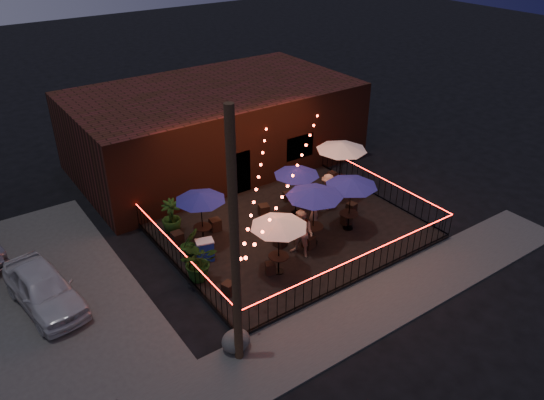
{
  "coord_description": "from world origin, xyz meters",
  "views": [
    {
      "loc": [
        -11.26,
        -12.69,
        11.98
      ],
      "look_at": [
        -0.51,
        2.66,
        1.47
      ],
      "focal_mm": 35.0,
      "sensor_mm": 36.0,
      "label": 1
    }
  ],
  "objects_px": {
    "utility_pole": "(235,248)",
    "cafe_table_3": "(297,172)",
    "cafe_table_2": "(315,193)",
    "cafe_table_0": "(279,224)",
    "cafe_table_4": "(352,183)",
    "cooler": "(205,250)",
    "cafe_table_1": "(200,197)",
    "cafe_table_5": "(342,147)",
    "boulder": "(236,341)"
  },
  "relations": [
    {
      "from": "cafe_table_4",
      "to": "boulder",
      "type": "relative_size",
      "value": 2.76
    },
    {
      "from": "cafe_table_4",
      "to": "cooler",
      "type": "bearing_deg",
      "value": 166.42
    },
    {
      "from": "cafe_table_0",
      "to": "cafe_table_5",
      "type": "relative_size",
      "value": 1.01
    },
    {
      "from": "cafe_table_2",
      "to": "cafe_table_4",
      "type": "bearing_deg",
      "value": -1.21
    },
    {
      "from": "cafe_table_1",
      "to": "cafe_table_3",
      "type": "relative_size",
      "value": 1.02
    },
    {
      "from": "cafe_table_0",
      "to": "boulder",
      "type": "xyz_separation_m",
      "value": [
        -3.25,
        -2.3,
        -1.88
      ]
    },
    {
      "from": "cafe_table_3",
      "to": "boulder",
      "type": "height_order",
      "value": "cafe_table_3"
    },
    {
      "from": "utility_pole",
      "to": "cooler",
      "type": "bearing_deg",
      "value": 72.66
    },
    {
      "from": "cooler",
      "to": "cafe_table_0",
      "type": "bearing_deg",
      "value": -34.76
    },
    {
      "from": "cafe_table_1",
      "to": "cafe_table_5",
      "type": "relative_size",
      "value": 0.86
    },
    {
      "from": "utility_pole",
      "to": "cafe_table_0",
      "type": "distance_m",
      "value": 4.61
    },
    {
      "from": "cafe_table_0",
      "to": "cafe_table_1",
      "type": "relative_size",
      "value": 1.18
    },
    {
      "from": "cafe_table_5",
      "to": "cafe_table_3",
      "type": "bearing_deg",
      "value": -173.48
    },
    {
      "from": "cafe_table_0",
      "to": "cafe_table_4",
      "type": "height_order",
      "value": "cafe_table_4"
    },
    {
      "from": "cafe_table_3",
      "to": "cafe_table_1",
      "type": "bearing_deg",
      "value": 175.65
    },
    {
      "from": "cooler",
      "to": "boulder",
      "type": "xyz_separation_m",
      "value": [
        -1.41,
        -4.5,
        -0.24
      ]
    },
    {
      "from": "cafe_table_0",
      "to": "cafe_table_4",
      "type": "bearing_deg",
      "value": 10.55
    },
    {
      "from": "cafe_table_0",
      "to": "cafe_table_2",
      "type": "xyz_separation_m",
      "value": [
        2.24,
        0.8,
        0.15
      ]
    },
    {
      "from": "cafe_table_0",
      "to": "cafe_table_5",
      "type": "distance_m",
      "value": 6.76
    },
    {
      "from": "cafe_table_4",
      "to": "cooler",
      "type": "xyz_separation_m",
      "value": [
        -5.93,
        1.43,
        -1.69
      ]
    },
    {
      "from": "cafe_table_2",
      "to": "cafe_table_3",
      "type": "relative_size",
      "value": 1.14
    },
    {
      "from": "cafe_table_5",
      "to": "boulder",
      "type": "distance_m",
      "value": 10.92
    },
    {
      "from": "cafe_table_0",
      "to": "cafe_table_2",
      "type": "height_order",
      "value": "cafe_table_2"
    },
    {
      "from": "utility_pole",
      "to": "cafe_table_5",
      "type": "xyz_separation_m",
      "value": [
        9.2,
        5.99,
        -1.52
      ]
    },
    {
      "from": "cafe_table_3",
      "to": "cafe_table_0",
      "type": "bearing_deg",
      "value": -135.55
    },
    {
      "from": "utility_pole",
      "to": "cafe_table_0",
      "type": "height_order",
      "value": "utility_pole"
    },
    {
      "from": "utility_pole",
      "to": "cafe_table_0",
      "type": "relative_size",
      "value": 3.08
    },
    {
      "from": "utility_pole",
      "to": "cafe_table_5",
      "type": "distance_m",
      "value": 11.08
    },
    {
      "from": "utility_pole",
      "to": "cafe_table_2",
      "type": "distance_m",
      "value": 6.75
    },
    {
      "from": "cafe_table_4",
      "to": "utility_pole",
      "type": "bearing_deg",
      "value": -155.48
    },
    {
      "from": "utility_pole",
      "to": "cafe_table_3",
      "type": "height_order",
      "value": "utility_pole"
    },
    {
      "from": "cafe_table_2",
      "to": "cafe_table_5",
      "type": "bearing_deg",
      "value": 35.17
    },
    {
      "from": "cafe_table_0",
      "to": "cooler",
      "type": "relative_size",
      "value": 2.98
    },
    {
      "from": "cooler",
      "to": "boulder",
      "type": "distance_m",
      "value": 4.72
    },
    {
      "from": "cooler",
      "to": "cafe_table_1",
      "type": "bearing_deg",
      "value": 80.51
    },
    {
      "from": "cafe_table_3",
      "to": "cooler",
      "type": "relative_size",
      "value": 2.48
    },
    {
      "from": "cafe_table_0",
      "to": "cooler",
      "type": "xyz_separation_m",
      "value": [
        -1.83,
        2.2,
        -1.64
      ]
    },
    {
      "from": "boulder",
      "to": "cafe_table_3",
      "type": "bearing_deg",
      "value": 40.07
    },
    {
      "from": "cafe_table_2",
      "to": "cafe_table_4",
      "type": "distance_m",
      "value": 1.87
    },
    {
      "from": "cooler",
      "to": "cafe_table_2",
      "type": "bearing_deg",
      "value": -3.49
    },
    {
      "from": "utility_pole",
      "to": "cafe_table_2",
      "type": "height_order",
      "value": "utility_pole"
    },
    {
      "from": "cafe_table_1",
      "to": "cafe_table_3",
      "type": "xyz_separation_m",
      "value": [
        4.39,
        -0.33,
        -0.04
      ]
    },
    {
      "from": "cafe_table_4",
      "to": "cafe_table_2",
      "type": "bearing_deg",
      "value": 178.79
    },
    {
      "from": "cafe_table_1",
      "to": "cafe_table_4",
      "type": "distance_m",
      "value": 5.99
    },
    {
      "from": "cafe_table_0",
      "to": "cafe_table_3",
      "type": "xyz_separation_m",
      "value": [
        3.1,
        3.04,
        -0.11
      ]
    },
    {
      "from": "cafe_table_1",
      "to": "cafe_table_3",
      "type": "distance_m",
      "value": 4.4
    },
    {
      "from": "utility_pole",
      "to": "cafe_table_3",
      "type": "distance_m",
      "value": 8.78
    },
    {
      "from": "cafe_table_1",
      "to": "cooler",
      "type": "xyz_separation_m",
      "value": [
        -0.54,
        -1.17,
        -1.57
      ]
    },
    {
      "from": "utility_pole",
      "to": "cafe_table_1",
      "type": "bearing_deg",
      "value": 71.12
    },
    {
      "from": "utility_pole",
      "to": "cafe_table_5",
      "type": "relative_size",
      "value": 3.12
    }
  ]
}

